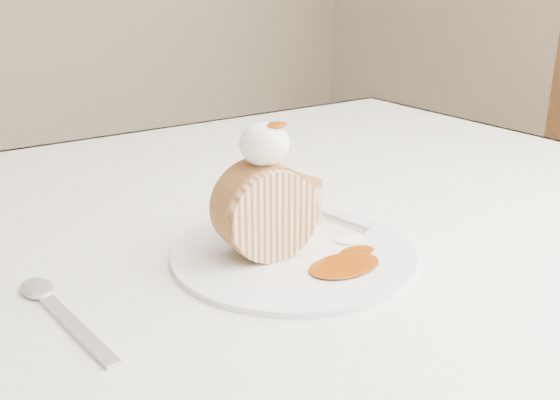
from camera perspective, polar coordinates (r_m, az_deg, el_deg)
table at (r=0.75m, az=-8.64°, el=-8.66°), size 1.40×0.90×0.75m
plate at (r=0.63m, az=1.27°, el=-4.87°), size 0.28×0.28×0.01m
roulade_slice at (r=0.61m, az=-1.37°, el=-0.97°), size 0.10×0.06×0.09m
cake_chunk at (r=0.68m, az=0.75°, el=-0.53°), size 0.06×0.06×0.05m
whipped_cream at (r=0.59m, az=-1.45°, el=5.15°), size 0.05×0.05×0.04m
caramel_drizzle at (r=0.58m, az=-0.43°, el=7.36°), size 0.02×0.02×0.01m
caramel_pool at (r=0.60m, az=5.91°, el=-5.96°), size 0.08×0.06×0.00m
fork at (r=0.71m, az=4.78°, el=-1.68°), size 0.04×0.15×0.00m
spoon at (r=0.53m, az=-18.06°, el=-11.13°), size 0.04×0.16×0.00m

